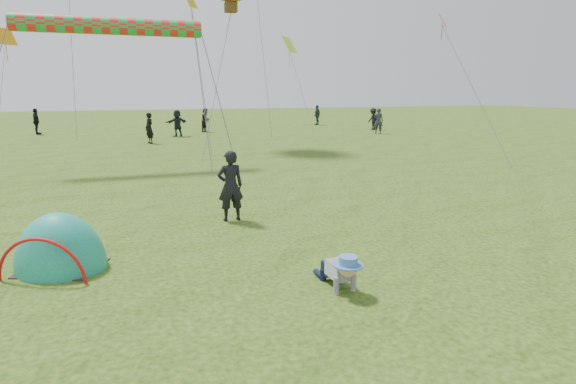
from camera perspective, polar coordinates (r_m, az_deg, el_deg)
name	(u,v)px	position (r m, az deg, el deg)	size (l,w,h in m)	color
ground	(295,303)	(6.67, 0.95, -13.95)	(140.00, 140.00, 0.00)	#183508
crawling_toddler	(341,270)	(7.04, 6.69, -9.77)	(0.57, 0.81, 0.62)	black
popup_tent	(62,269)	(8.77, -26.76, -8.67)	(1.53, 1.26, 1.98)	#157E59
standing_adult	(230,186)	(10.52, -7.32, 0.76)	(0.61, 0.40, 1.66)	black
crowd_person_2	(36,121)	(36.08, -29.33, 7.82)	(1.05, 0.44, 1.79)	black
crowd_person_5	(177,123)	(31.02, -13.87, 8.49)	(1.63, 0.52, 1.76)	#1A252A
crowd_person_6	(149,128)	(27.22, -17.21, 7.75)	(0.64, 0.42, 1.76)	black
crowd_person_7	(206,120)	(33.91, -10.37, 8.96)	(0.84, 0.66, 1.73)	black
crowd_person_8	(317,115)	(40.47, 3.73, 9.73)	(1.02, 0.42, 1.74)	#233A42
crowd_person_9	(373,119)	(35.69, 10.74, 9.08)	(1.08, 0.62, 1.67)	black
crowd_person_12	(378,121)	(32.78, 11.41, 8.83)	(0.65, 0.43, 1.78)	#292A36
rainbow_tube_kite	(110,26)	(19.25, -21.64, 19.01)	(0.64, 0.64, 6.75)	red
diamond_kite_0	(443,20)	(23.51, 19.03, 19.90)	(0.71, 0.71, 0.00)	#E95531
diamond_kite_2	(289,45)	(31.77, 0.18, 18.20)	(1.22, 1.22, 0.00)	#C5E92F
diamond_kite_7	(5,36)	(33.06, -32.32, 16.38)	(1.17, 1.17, 0.00)	orange
diamond_kite_8	(191,2)	(26.73, -12.19, 22.50)	(0.71, 0.71, 0.00)	yellow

